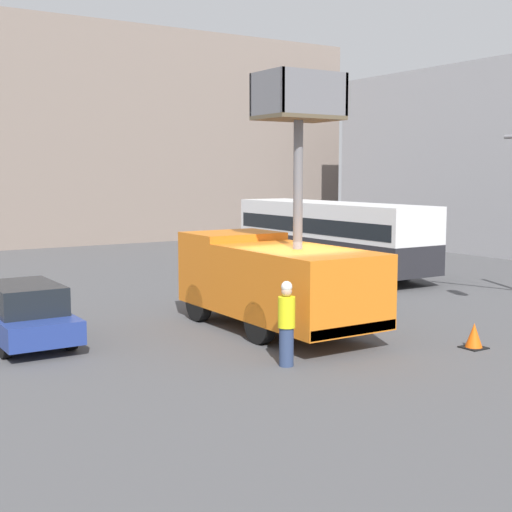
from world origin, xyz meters
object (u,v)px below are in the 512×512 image
object	(u,v)px
city_bus	(331,232)
parked_car_curbside	(23,313)
road_worker_directing	(347,285)
utility_truck	(275,275)
road_worker_near_truck	(287,323)
traffic_cone_near_truck	(474,337)

from	to	relation	value
city_bus	parked_car_curbside	world-z (taller)	city_bus
city_bus	road_worker_directing	world-z (taller)	city_bus
utility_truck	road_worker_near_truck	bearing A→B (deg)	-119.84
traffic_cone_near_truck	parked_car_curbside	world-z (taller)	parked_car_curbside
utility_truck	parked_car_curbside	distance (m)	6.52
utility_truck	city_bus	distance (m)	11.41
utility_truck	traffic_cone_near_truck	bearing A→B (deg)	-54.73
traffic_cone_near_truck	utility_truck	bearing A→B (deg)	125.27
utility_truck	traffic_cone_near_truck	size ratio (longest dim) A/B	10.81
road_worker_near_truck	traffic_cone_near_truck	world-z (taller)	road_worker_near_truck
road_worker_near_truck	traffic_cone_near_truck	distance (m)	4.94
utility_truck	road_worker_directing	xyz separation A→B (m)	(3.12, 0.72, -0.63)
city_bus	road_worker_directing	distance (m)	8.86
city_bus	parked_car_curbside	xyz separation A→B (m)	(-14.28, -5.71, -1.01)
road_worker_near_truck	parked_car_curbside	size ratio (longest dim) A/B	0.42
traffic_cone_near_truck	parked_car_curbside	distance (m)	11.13
utility_truck	road_worker_directing	bearing A→B (deg)	13.03
traffic_cone_near_truck	road_worker_near_truck	bearing A→B (deg)	166.64
road_worker_directing	parked_car_curbside	bearing A→B (deg)	-90.28
city_bus	parked_car_curbside	size ratio (longest dim) A/B	2.34
road_worker_directing	traffic_cone_near_truck	bearing A→B (deg)	7.42
city_bus	road_worker_near_truck	size ratio (longest dim) A/B	5.51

